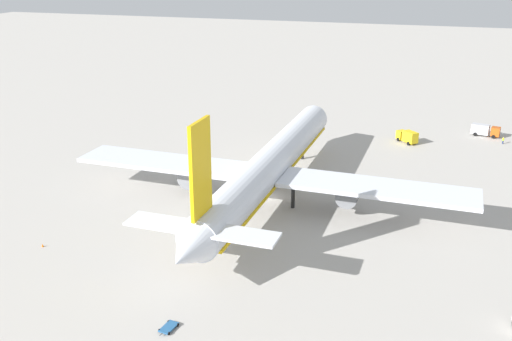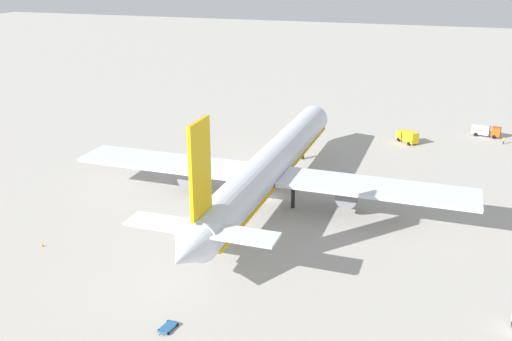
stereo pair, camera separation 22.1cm
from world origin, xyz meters
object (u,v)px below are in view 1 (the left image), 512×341
service_truck_0 (485,130)px  ground_worker_0 (503,140)px  baggage_cart_2 (169,327)px  traffic_cone_2 (43,245)px  service_truck_2 (408,136)px  airliner (269,167)px

service_truck_0 → ground_worker_0: (-5.51, -3.92, -0.73)m
baggage_cart_2 → traffic_cone_2: 31.10m
service_truck_2 → ground_worker_0: service_truck_2 is taller
service_truck_0 → baggage_cart_2: service_truck_0 is taller
baggage_cart_2 → ground_worker_0: size_ratio=1.90×
service_truck_0 → traffic_cone_2: 108.25m
airliner → traffic_cone_2: bearing=135.1°
airliner → traffic_cone_2: airliner is taller
baggage_cart_2 → service_truck_2: bearing=-14.8°
service_truck_0 → ground_worker_0: service_truck_0 is taller
airliner → service_truck_2: size_ratio=13.95×
service_truck_0 → baggage_cart_2: bearing=157.3°
baggage_cart_2 → airliner: bearing=-0.5°
service_truck_2 → ground_worker_0: bearing=-74.6°
ground_worker_0 → baggage_cart_2: bearing=154.1°
service_truck_0 → service_truck_2: service_truck_2 is taller
airliner → service_truck_2: bearing=-27.0°
service_truck_2 → traffic_cone_2: (-72.10, 50.59, -1.35)m
service_truck_2 → traffic_cone_2: service_truck_2 is taller
airliner → service_truck_2: airliner is taller
traffic_cone_2 → service_truck_0: bearing=-39.4°
service_truck_0 → service_truck_2: (-11.56, 18.10, 0.03)m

